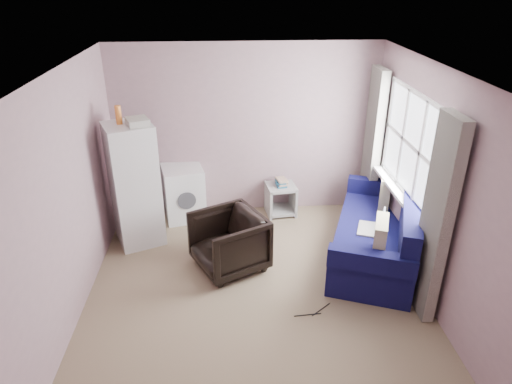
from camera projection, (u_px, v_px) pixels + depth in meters
room at (257, 195)px, 4.70m from camera, size 3.84×4.24×2.54m
armchair at (229, 239)px, 5.53m from camera, size 1.00×1.02×0.80m
fridge at (135, 184)px, 5.91m from camera, size 0.74×0.74×1.88m
washing_machine at (184, 192)px, 6.69m from camera, size 0.68×0.68×0.80m
side_table at (281, 197)px, 6.85m from camera, size 0.47×0.47×0.57m
sofa at (381, 234)px, 5.75m from camera, size 1.61×2.27×0.93m
window_dressing at (399, 176)px, 5.49m from camera, size 0.17×2.62×2.18m
floor_cables at (314, 312)px, 4.94m from camera, size 0.43×0.20×0.01m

